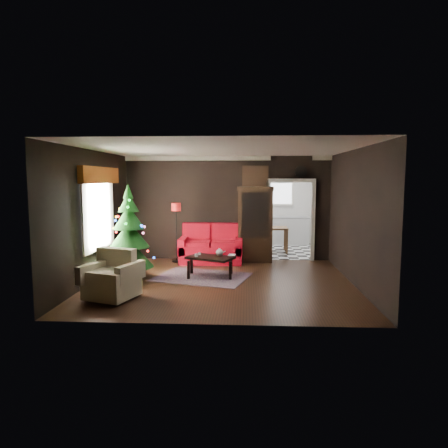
# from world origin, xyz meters

# --- Properties ---
(floor) EXTENTS (5.50, 5.50, 0.00)m
(floor) POSITION_xyz_m (0.00, 0.00, 0.00)
(floor) COLOR black
(floor) RESTS_ON ground
(ceiling) EXTENTS (5.50, 5.50, 0.00)m
(ceiling) POSITION_xyz_m (0.00, 0.00, 2.80)
(ceiling) COLOR white
(ceiling) RESTS_ON ground
(wall_back) EXTENTS (5.50, 0.00, 5.50)m
(wall_back) POSITION_xyz_m (0.00, 2.50, 1.40)
(wall_back) COLOR black
(wall_back) RESTS_ON ground
(wall_front) EXTENTS (5.50, 0.00, 5.50)m
(wall_front) POSITION_xyz_m (0.00, -2.50, 1.40)
(wall_front) COLOR black
(wall_front) RESTS_ON ground
(wall_left) EXTENTS (0.00, 5.50, 5.50)m
(wall_left) POSITION_xyz_m (-2.75, 0.00, 1.40)
(wall_left) COLOR black
(wall_left) RESTS_ON ground
(wall_right) EXTENTS (0.00, 5.50, 5.50)m
(wall_right) POSITION_xyz_m (2.75, 0.00, 1.40)
(wall_right) COLOR black
(wall_right) RESTS_ON ground
(doorway) EXTENTS (1.10, 0.10, 2.10)m
(doorway) POSITION_xyz_m (1.70, 2.50, 1.05)
(doorway) COLOR white
(doorway) RESTS_ON ground
(left_window) EXTENTS (0.05, 1.60, 1.40)m
(left_window) POSITION_xyz_m (-2.71, 0.20, 1.45)
(left_window) COLOR white
(left_window) RESTS_ON wall_left
(valance) EXTENTS (0.12, 2.10, 0.35)m
(valance) POSITION_xyz_m (-2.63, 0.20, 2.27)
(valance) COLOR #74310C
(valance) RESTS_ON wall_left
(kitchen_floor) EXTENTS (3.00, 3.00, 0.00)m
(kitchen_floor) POSITION_xyz_m (1.70, 4.00, 0.00)
(kitchen_floor) COLOR white
(kitchen_floor) RESTS_ON ground
(kitchen_window) EXTENTS (0.70, 0.06, 0.70)m
(kitchen_window) POSITION_xyz_m (1.70, 5.45, 1.70)
(kitchen_window) COLOR white
(kitchen_window) RESTS_ON ground
(rug) EXTENTS (2.31, 1.93, 0.01)m
(rug) POSITION_xyz_m (-0.47, 0.42, 0.01)
(rug) COLOR #43343D
(rug) RESTS_ON ground
(loveseat) EXTENTS (1.70, 0.90, 1.00)m
(loveseat) POSITION_xyz_m (-0.40, 2.05, 0.50)
(loveseat) COLOR #970200
(loveseat) RESTS_ON ground
(curio_cabinet) EXTENTS (0.90, 0.45, 1.90)m
(curio_cabinet) POSITION_xyz_m (0.75, 2.27, 0.95)
(curio_cabinet) COLOR black
(curio_cabinet) RESTS_ON ground
(floor_lamp) EXTENTS (0.30, 0.30, 1.50)m
(floor_lamp) POSITION_xyz_m (-1.26, 1.72, 0.83)
(floor_lamp) COLOR black
(floor_lamp) RESTS_ON ground
(christmas_tree) EXTENTS (1.14, 1.14, 1.95)m
(christmas_tree) POSITION_xyz_m (-2.01, 0.12, 1.05)
(christmas_tree) COLOR black
(christmas_tree) RESTS_ON ground
(armchair) EXTENTS (1.06, 1.06, 0.85)m
(armchair) POSITION_xyz_m (-1.93, -1.28, 0.46)
(armchair) COLOR #C6AD93
(armchair) RESTS_ON ground
(coffee_table) EXTENTS (1.15, 0.95, 0.45)m
(coffee_table) POSITION_xyz_m (-0.28, 0.49, 0.24)
(coffee_table) COLOR black
(coffee_table) RESTS_ON rug
(teapot) EXTENTS (0.23, 0.23, 0.18)m
(teapot) POSITION_xyz_m (-0.08, 0.55, 0.55)
(teapot) COLOR beige
(teapot) RESTS_ON coffee_table
(cup_a) EXTENTS (0.10, 0.10, 0.07)m
(cup_a) POSITION_xyz_m (-0.59, 0.44, 0.49)
(cup_a) COLOR white
(cup_a) RESTS_ON coffee_table
(cup_b) EXTENTS (0.07, 0.07, 0.05)m
(cup_b) POSITION_xyz_m (-0.55, 0.68, 0.49)
(cup_b) COLOR white
(cup_b) RESTS_ON coffee_table
(book) EXTENTS (0.16, 0.03, 0.22)m
(book) POSITION_xyz_m (0.11, 0.67, 0.57)
(book) COLOR tan
(book) RESTS_ON coffee_table
(wall_clock) EXTENTS (0.32, 0.32, 0.06)m
(wall_clock) POSITION_xyz_m (1.95, 2.45, 2.38)
(wall_clock) COLOR white
(wall_clock) RESTS_ON wall_back
(painting) EXTENTS (0.62, 0.05, 0.52)m
(painting) POSITION_xyz_m (0.75, 2.46, 2.25)
(painting) COLOR #BD8148
(painting) RESTS_ON wall_back
(kitchen_counter) EXTENTS (1.80, 0.60, 0.90)m
(kitchen_counter) POSITION_xyz_m (1.70, 5.20, 0.45)
(kitchen_counter) COLOR silver
(kitchen_counter) RESTS_ON ground
(kitchen_table) EXTENTS (0.70, 0.70, 0.75)m
(kitchen_table) POSITION_xyz_m (1.40, 3.70, 0.38)
(kitchen_table) COLOR brown
(kitchen_table) RESTS_ON ground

